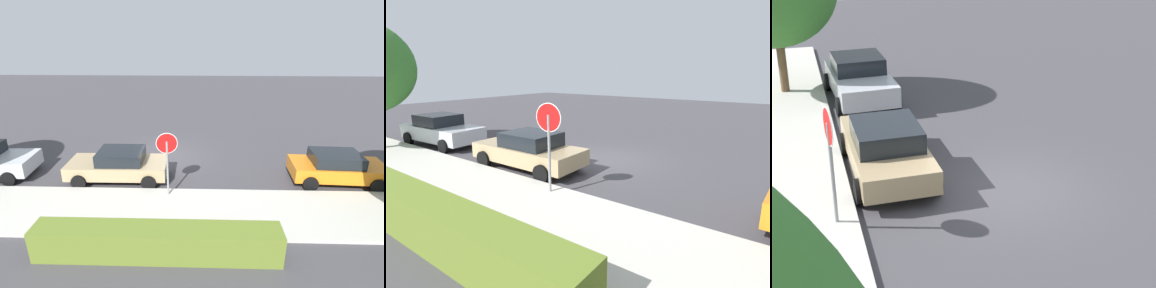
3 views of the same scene
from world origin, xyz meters
The scene contains 6 objects.
ground_plane centered at (0.00, 0.00, 0.00)m, with size 60.00×60.00×0.00m, color #423F44.
sidewalk_curb centered at (0.00, 5.29, 0.07)m, with size 32.00×3.14×0.14m, color beige.
stop_sign centered at (-0.62, 4.18, 1.92)m, with size 0.83×0.13×2.77m.
parked_car_tan centered at (1.74, 2.66, 0.72)m, with size 4.41×2.09×1.42m.
parked_car_silver centered at (8.04, 2.52, 0.77)m, with size 4.49×2.28×1.53m.
front_yard_hedge centered at (-0.65, 7.56, 0.51)m, with size 7.32×0.90×1.02m.
Camera 2 is at (-6.20, 10.44, 3.61)m, focal length 28.00 mm.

